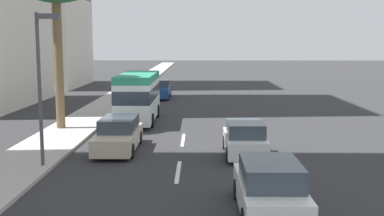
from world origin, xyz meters
TOP-DOWN VIEW (x-y plane):
  - ground_plane at (31.50, 0.00)m, footprint 198.00×198.00m
  - sidewalk_right at (31.50, 6.47)m, footprint 162.00×2.94m
  - lane_stripe_mid at (13.63, 0.00)m, footprint 3.20×0.16m
  - lane_stripe_far at (19.76, 0.00)m, footprint 3.20×0.16m
  - car_lead at (9.04, -2.86)m, footprint 4.35×1.85m
  - car_second at (38.51, 2.69)m, footprint 4.71×1.90m
  - car_third at (17.38, 2.92)m, footprint 4.77×1.79m
  - car_fourth at (16.39, -2.85)m, footprint 4.01×1.79m
  - minibus_fifth at (25.48, 3.00)m, footprint 6.96×2.28m
  - street_lamp at (14.00, 5.28)m, footprint 0.24×0.97m

SIDE VIEW (x-z plane):
  - ground_plane at x=31.50m, z-range 0.00..0.00m
  - lane_stripe_mid at x=13.63m, z-range 0.00..0.01m
  - lane_stripe_far at x=19.76m, z-range 0.00..0.01m
  - sidewalk_right at x=31.50m, z-range 0.00..0.15m
  - car_fourth at x=16.39m, z-range -0.04..1.49m
  - car_third at x=17.38m, z-range -0.04..1.50m
  - car_lead at x=9.04m, z-range -0.04..1.58m
  - car_second at x=38.51m, z-range -0.05..1.63m
  - minibus_fifth at x=25.48m, z-range 0.15..3.21m
  - street_lamp at x=14.00m, z-range 0.92..6.90m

